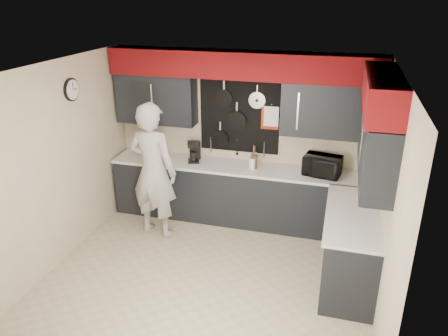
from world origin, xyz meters
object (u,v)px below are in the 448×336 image
(coffee_maker, at_px, (194,151))
(microwave, at_px, (322,166))
(utensil_crock, at_px, (253,163))
(knife_block, at_px, (254,162))
(person, at_px, (153,171))

(coffee_maker, bearing_deg, microwave, -20.25)
(utensil_crock, bearing_deg, knife_block, -24.37)
(microwave, distance_m, coffee_maker, 1.94)
(knife_block, relative_size, utensil_crock, 1.27)
(microwave, height_order, coffee_maker, coffee_maker)
(microwave, bearing_deg, person, -152.58)
(knife_block, relative_size, person, 0.10)
(microwave, bearing_deg, knife_block, -169.06)
(utensil_crock, xyz_separation_m, coffee_maker, (-0.93, 0.02, 0.08))
(microwave, height_order, utensil_crock, microwave)
(microwave, bearing_deg, utensil_crock, -169.47)
(coffee_maker, xyz_separation_m, person, (-0.36, -0.72, -0.08))
(knife_block, distance_m, coffee_maker, 0.95)
(coffee_maker, bearing_deg, utensil_crock, -20.85)
(person, bearing_deg, utensil_crock, -141.41)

